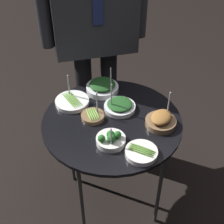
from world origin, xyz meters
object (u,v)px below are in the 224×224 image
Objects in this scene: bowl_broccoli_mid_right at (111,139)px; bowl_asparagus_front_center at (93,116)px; serving_cart at (112,126)px; bowl_asparagus_back_right at (72,101)px; bowl_asparagus_front_left at (141,152)px; bowl_spinach_mid_left at (102,87)px; bowl_spinach_near_rim at (120,106)px; bowl_roast_center at (161,120)px; waiter_figure at (94,10)px.

bowl_asparagus_front_center is (-0.04, 0.19, -0.01)m from bowl_broccoli_mid_right.
serving_cart is 3.90× the size of bowl_asparagus_back_right.
bowl_asparagus_front_left is 0.81× the size of bowl_spinach_mid_left.
bowl_spinach_near_rim is 1.15× the size of bowl_asparagus_front_left.
serving_cart is 3.89× the size of bowl_spinach_mid_left.
bowl_asparagus_front_left is at bearing -132.77° from bowl_roast_center.
bowl_spinach_mid_left is (-0.05, 0.18, 0.01)m from bowl_spinach_near_rim.
bowl_broccoli_mid_right is 0.77× the size of bowl_roast_center.
bowl_broccoli_mid_right is at bearing -69.04° from bowl_asparagus_back_right.
bowl_asparagus_front_left is at bearing -42.08° from bowl_broccoli_mid_right.
bowl_spinach_near_rim reaches higher than bowl_asparagus_back_right.
bowl_broccoli_mid_right is at bearing -97.24° from bowl_spinach_mid_left.
bowl_broccoli_mid_right is (-0.04, -0.15, 0.07)m from serving_cart.
bowl_spinach_near_rim is 0.53m from waiter_figure.
waiter_figure is (0.02, 0.47, 0.42)m from serving_cart.
bowl_spinach_near_rim is 0.25m from bowl_asparagus_back_right.
waiter_figure reaches higher than bowl_asparagus_back_right.
bowl_broccoli_mid_right is at bearing -95.52° from waiter_figure.
bowl_asparagus_back_right is 0.48m from bowl_roast_center.
serving_cart is 0.25m from bowl_roast_center.
bowl_asparagus_front_center is (-0.15, -0.04, -0.01)m from bowl_spinach_near_rim.
bowl_roast_center reaches higher than bowl_spinach_near_rim.
serving_cart is at bearing 104.91° from bowl_asparagus_front_left.
bowl_asparagus_front_left is (-0.15, -0.16, -0.01)m from bowl_roast_center.
serving_cart is 0.11m from bowl_asparagus_front_center.
bowl_broccoli_mid_right is at bearing -166.76° from bowl_roast_center.
serving_cart is at bearing -46.09° from bowl_asparagus_back_right.
serving_cart is at bearing -21.89° from bowl_asparagus_front_center.
bowl_broccoli_mid_right reaches higher than serving_cart.
bowl_asparagus_front_center is 0.09× the size of waiter_figure.
bowl_roast_center reaches higher than bowl_spinach_mid_left.
bowl_asparagus_back_right is at bearing 145.27° from bowl_roast_center.
bowl_asparagus_back_right is at bearing -122.64° from waiter_figure.
bowl_asparagus_back_right is (-0.17, 0.18, 0.06)m from serving_cart.
bowl_spinach_mid_left is 0.41m from waiter_figure.
bowl_asparagus_front_left is (0.11, -0.10, -0.01)m from bowl_broccoli_mid_right.
bowl_asparagus_front_left is at bearing -83.13° from bowl_spinach_mid_left.
waiter_figure reaches higher than bowl_asparagus_front_center.
bowl_spinach_near_rim is (0.06, 0.07, 0.06)m from serving_cart.
bowl_roast_center is at bearing 13.24° from bowl_broccoli_mid_right.
bowl_asparagus_front_center is 0.99× the size of bowl_asparagus_front_left.
bowl_roast_center is (0.31, -0.13, 0.01)m from bowl_asparagus_front_center.
bowl_spinach_near_rim is at bearing 134.04° from bowl_roast_center.
bowl_spinach_mid_left is at bearing 65.80° from bowl_asparagus_front_center.
bowl_asparagus_front_center is 0.24m from bowl_spinach_mid_left.
waiter_figure reaches higher than bowl_spinach_mid_left.
bowl_roast_center is 1.22× the size of bowl_asparagus_front_left.
bowl_roast_center is 0.99× the size of bowl_spinach_mid_left.
bowl_spinach_near_rim is at bearing 51.45° from serving_cart.
bowl_asparagus_front_left is (0.07, -0.26, 0.06)m from serving_cart.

